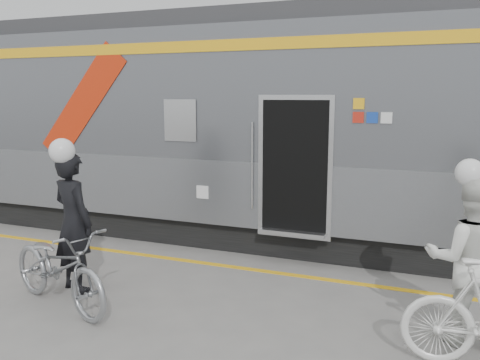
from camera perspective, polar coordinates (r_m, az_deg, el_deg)
The scene contains 8 objects.
ground at distance 6.09m, azimuth -4.22°, elevation -16.58°, with size 90.00×90.00×0.00m, color slate.
train at distance 10.08m, azimuth -3.58°, elevation 6.01°, with size 24.00×3.17×4.10m.
safety_strip at distance 7.93m, azimuth 2.70°, elevation -10.18°, with size 24.00×0.12×0.01m, color yellow.
man at distance 7.30m, azimuth -18.21°, elevation -4.51°, with size 0.70×0.46×1.93m, color black.
bicycle_left at distance 6.89m, azimuth -19.68°, elevation -9.19°, with size 0.71×2.03×1.06m, color #94979B.
woman at distance 6.04m, azimuth 24.27°, elevation -8.19°, with size 0.90×0.70×1.86m, color white.
helmet_man at distance 7.11m, azimuth -18.69°, elevation 4.39°, with size 0.34×0.34×0.34m, color white.
helmet_woman at distance 5.82m, azimuth 25.00°, elevation 1.98°, with size 0.30×0.30×0.30m, color white.
Camera 1 is at (2.42, -4.90, 2.69)m, focal length 38.00 mm.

